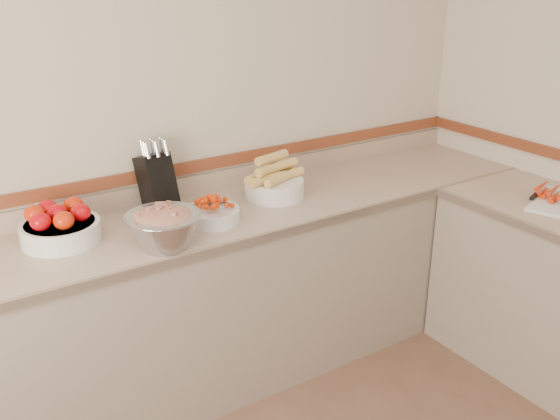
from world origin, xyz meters
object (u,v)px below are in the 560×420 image
knife_block (157,181)px  tomato_bowl (60,226)px  rhubarb_bowl (164,227)px  cherry_tomato_bowl (212,213)px  corn_bowl (274,183)px

knife_block → tomato_bowl: 0.53m
knife_block → rhubarb_bowl: size_ratio=1.11×
cherry_tomato_bowl → rhubarb_bowl: bearing=-155.2°
cherry_tomato_bowl → knife_block: bearing=115.9°
rhubarb_bowl → corn_bowl: bearing=19.9°
cherry_tomato_bowl → rhubarb_bowl: (-0.29, -0.14, 0.05)m
tomato_bowl → knife_block: bearing=14.3°
corn_bowl → cherry_tomato_bowl: bearing=-163.8°
cherry_tomato_bowl → corn_bowl: (0.42, 0.12, 0.03)m
knife_block → corn_bowl: 0.59m
knife_block → corn_bowl: knife_block is taller
knife_block → corn_bowl: size_ratio=1.05×
corn_bowl → rhubarb_bowl: 0.76m
tomato_bowl → corn_bowl: (1.07, -0.04, 0.00)m
knife_block → tomato_bowl: knife_block is taller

